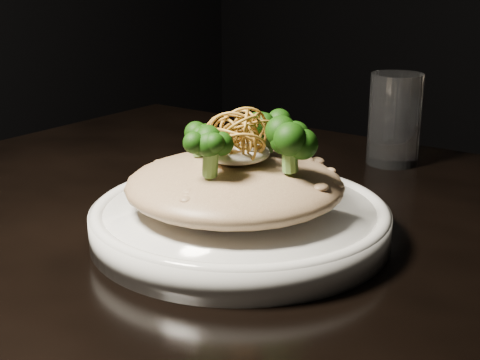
% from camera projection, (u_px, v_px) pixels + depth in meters
% --- Properties ---
extents(table, '(1.10, 0.80, 0.75)m').
position_uv_depth(table, '(305.00, 330.00, 0.62)').
color(table, black).
rests_on(table, ground).
extents(plate, '(0.27, 0.27, 0.03)m').
position_uv_depth(plate, '(240.00, 222.00, 0.61)').
color(plate, silver).
rests_on(plate, table).
extents(risotto, '(0.20, 0.20, 0.04)m').
position_uv_depth(risotto, '(235.00, 185.00, 0.60)').
color(risotto, brown).
rests_on(risotto, plate).
extents(broccoli, '(0.12, 0.12, 0.04)m').
position_uv_depth(broccoli, '(237.00, 138.00, 0.59)').
color(broccoli, black).
rests_on(broccoli, risotto).
extents(cheese, '(0.06, 0.06, 0.02)m').
position_uv_depth(cheese, '(237.00, 153.00, 0.59)').
color(cheese, white).
rests_on(cheese, risotto).
extents(shallots, '(0.05, 0.05, 0.03)m').
position_uv_depth(shallots, '(241.00, 126.00, 0.58)').
color(shallots, brown).
rests_on(shallots, cheese).
extents(drinking_glass, '(0.06, 0.06, 0.11)m').
position_uv_depth(drinking_glass, '(395.00, 119.00, 0.83)').
color(drinking_glass, silver).
rests_on(drinking_glass, table).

